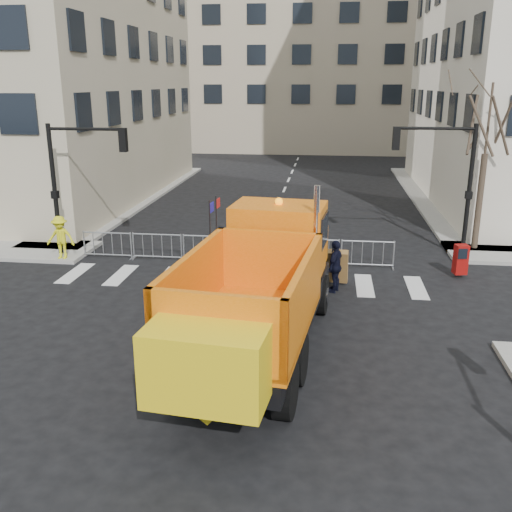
# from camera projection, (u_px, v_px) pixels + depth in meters

# --- Properties ---
(ground) EXTENTS (120.00, 120.00, 0.00)m
(ground) POSITION_uv_depth(u_px,v_px,m) (216.00, 347.00, 15.59)
(ground) COLOR black
(ground) RESTS_ON ground
(sidewalk_back) EXTENTS (64.00, 5.00, 0.15)m
(sidewalk_back) POSITION_uv_depth(u_px,v_px,m) (255.00, 255.00, 23.63)
(sidewalk_back) COLOR gray
(sidewalk_back) RESTS_ON ground
(building_far) EXTENTS (30.00, 18.00, 24.00)m
(building_far) POSITION_uv_depth(u_px,v_px,m) (306.00, 33.00, 61.40)
(building_far) COLOR tan
(building_far) RESTS_ON ground
(traffic_light_left) EXTENTS (0.18, 0.18, 5.40)m
(traffic_light_left) POSITION_uv_depth(u_px,v_px,m) (55.00, 192.00, 22.87)
(traffic_light_left) COLOR black
(traffic_light_left) RESTS_ON ground
(traffic_light_right) EXTENTS (0.18, 0.18, 5.40)m
(traffic_light_right) POSITION_uv_depth(u_px,v_px,m) (469.00, 193.00, 22.79)
(traffic_light_right) COLOR black
(traffic_light_right) RESTS_ON ground
(crowd_barriers) EXTENTS (12.60, 0.60, 1.10)m
(crowd_barriers) POSITION_uv_depth(u_px,v_px,m) (234.00, 249.00, 22.73)
(crowd_barriers) COLOR #9EA0A5
(crowd_barriers) RESTS_ON ground
(street_tree) EXTENTS (3.00, 3.00, 7.50)m
(street_tree) POSITION_uv_depth(u_px,v_px,m) (484.00, 163.00, 23.35)
(street_tree) COLOR #382B21
(street_tree) RESTS_ON ground
(plow_truck) EXTENTS (4.30, 11.38, 4.32)m
(plow_truck) POSITION_uv_depth(u_px,v_px,m) (260.00, 287.00, 14.57)
(plow_truck) COLOR black
(plow_truck) RESTS_ON ground
(cop_a) EXTENTS (0.69, 0.54, 1.68)m
(cop_a) POSITION_uv_depth(u_px,v_px,m) (280.00, 255.00, 20.99)
(cop_a) COLOR black
(cop_a) RESTS_ON ground
(cop_b) EXTENTS (1.15, 0.98, 2.05)m
(cop_b) POSITION_uv_depth(u_px,v_px,m) (284.00, 263.00, 19.39)
(cop_b) COLOR black
(cop_b) RESTS_ON ground
(cop_c) EXTENTS (0.82, 1.16, 1.83)m
(cop_c) POSITION_uv_depth(u_px,v_px,m) (335.00, 266.00, 19.44)
(cop_c) COLOR black
(cop_c) RESTS_ON ground
(worker) EXTENTS (1.13, 0.66, 1.73)m
(worker) POSITION_uv_depth(u_px,v_px,m) (60.00, 237.00, 22.65)
(worker) COLOR yellow
(worker) RESTS_ON sidewalk_back
(newspaper_box) EXTENTS (0.52, 0.48, 1.10)m
(newspaper_box) POSITION_uv_depth(u_px,v_px,m) (461.00, 259.00, 20.92)
(newspaper_box) COLOR maroon
(newspaper_box) RESTS_ON sidewalk_back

